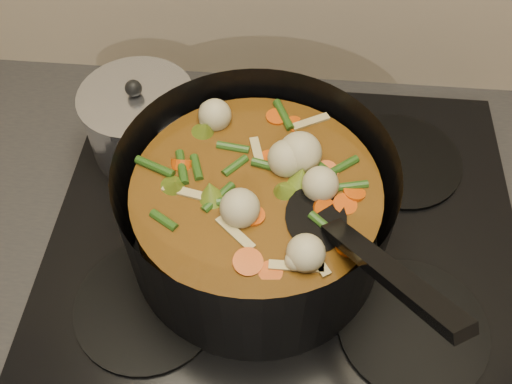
{
  "coord_description": "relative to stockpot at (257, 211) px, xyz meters",
  "views": [
    {
      "loc": [
        -0.0,
        1.51,
        1.57
      ],
      "look_at": [
        -0.04,
        1.9,
        1.04
      ],
      "focal_mm": 40.0,
      "sensor_mm": 36.0,
      "label": 1
    }
  ],
  "objects": [
    {
      "name": "counter",
      "position": [
        0.04,
        0.03,
        -0.55
      ],
      "size": [
        2.64,
        0.64,
        0.91
      ],
      "color": "brown",
      "rests_on": "ground"
    },
    {
      "name": "stovetop",
      "position": [
        0.04,
        0.03,
        -0.08
      ],
      "size": [
        0.62,
        0.54,
        0.03
      ],
      "color": "black",
      "rests_on": "counter"
    },
    {
      "name": "stockpot",
      "position": [
        0.0,
        0.0,
        0.0
      ],
      "size": [
        0.41,
        0.42,
        0.24
      ],
      "rotation": [
        0.0,
        0.0,
        0.33
      ],
      "color": "black",
      "rests_on": "stovetop"
    },
    {
      "name": "saucepan",
      "position": [
        -0.18,
        0.15,
        -0.02
      ],
      "size": [
        0.16,
        0.16,
        0.13
      ],
      "rotation": [
        0.0,
        0.0,
        -0.43
      ],
      "color": "silver",
      "rests_on": "stovetop"
    }
  ]
}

